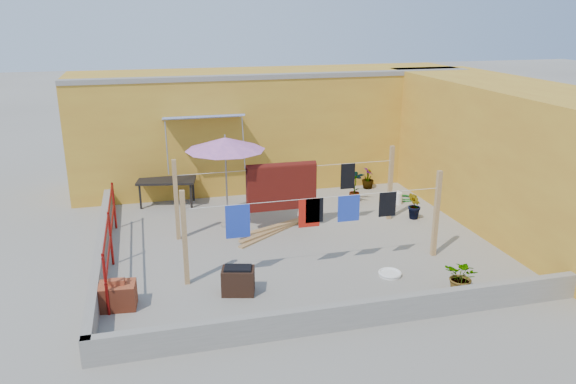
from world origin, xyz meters
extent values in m
plane|color=#9E998E|center=(0.00, 0.00, 0.00)|extent=(80.00, 80.00, 0.00)
cube|color=gold|center=(0.50, 4.70, 1.60)|extent=(11.00, 2.40, 3.20)
cube|color=gray|center=(0.50, 3.65, 3.15)|extent=(11.00, 0.35, 0.12)
cube|color=#2D51B2|center=(-1.60, 3.15, 2.25)|extent=(2.00, 0.79, 0.22)
cylinder|color=gray|center=(-2.55, 2.78, 1.60)|extent=(0.03, 0.30, 1.28)
cylinder|color=gray|center=(-0.65, 2.78, 1.60)|extent=(0.03, 0.30, 1.28)
cube|color=gold|center=(5.20, 0.00, 1.60)|extent=(2.40, 9.00, 3.20)
cube|color=gray|center=(0.00, -3.58, 0.22)|extent=(8.30, 0.16, 0.44)
cube|color=gray|center=(-4.08, 0.00, 0.22)|extent=(0.16, 7.30, 0.44)
cylinder|color=maroon|center=(-3.85, -2.20, 0.55)|extent=(0.05, 0.05, 1.10)
cylinder|color=maroon|center=(-3.85, -0.20, 0.55)|extent=(0.05, 0.05, 1.10)
cylinder|color=maroon|center=(-3.85, 1.80, 0.55)|extent=(0.05, 0.05, 1.10)
cylinder|color=maroon|center=(-3.85, -0.20, 1.05)|extent=(0.04, 4.20, 0.04)
cylinder|color=maroon|center=(-3.85, -0.20, 0.60)|extent=(0.04, 4.20, 0.04)
cube|color=tan|center=(-2.50, -1.40, 0.90)|extent=(0.09, 0.09, 1.80)
cube|color=tan|center=(2.50, -1.40, 0.90)|extent=(0.09, 0.09, 1.80)
cube|color=tan|center=(2.50, 0.80, 0.90)|extent=(0.09, 0.09, 1.80)
cube|color=tan|center=(-2.50, 0.80, 0.90)|extent=(0.09, 0.09, 1.80)
cylinder|color=silver|center=(0.00, -1.40, 1.45)|extent=(5.00, 0.01, 0.01)
cylinder|color=silver|center=(0.00, 0.80, 1.45)|extent=(5.00, 0.01, 0.01)
cube|color=#4F120D|center=(-0.16, 0.80, 1.00)|extent=(1.59, 0.22, 1.01)
cube|color=black|center=(1.42, 0.80, 1.15)|extent=(0.34, 0.02, 0.61)
cube|color=maroon|center=(-0.76, 0.80, 1.18)|extent=(0.40, 0.02, 0.55)
cube|color=#213BB2|center=(-1.53, -1.40, 1.13)|extent=(0.45, 0.02, 0.64)
cube|color=black|center=(-0.07, -1.40, 1.21)|extent=(0.35, 0.02, 0.48)
cube|color=red|center=(-0.17, -1.40, 1.17)|extent=(0.41, 0.02, 0.56)
cube|color=#213BB2|center=(0.62, -1.40, 1.19)|extent=(0.43, 0.02, 0.52)
cube|color=black|center=(1.42, -1.40, 1.20)|extent=(0.35, 0.02, 0.50)
cylinder|color=gray|center=(-1.33, 1.30, 0.03)|extent=(0.32, 0.32, 0.05)
cylinder|color=gray|center=(-1.33, 1.30, 1.04)|extent=(0.04, 0.04, 2.07)
cone|color=pink|center=(-1.33, 1.30, 1.96)|extent=(2.34, 2.34, 0.29)
cylinder|color=gray|center=(-1.33, 1.30, 2.13)|extent=(0.04, 0.04, 0.09)
cube|color=black|center=(-2.60, 3.20, 0.65)|extent=(1.56, 0.99, 0.05)
cube|color=black|center=(-3.28, 3.04, 0.32)|extent=(0.05, 0.05, 0.64)
cube|color=black|center=(-3.17, 3.61, 0.32)|extent=(0.05, 0.05, 0.64)
cube|color=black|center=(-2.03, 2.79, 0.32)|extent=(0.05, 0.05, 0.64)
cube|color=black|center=(-1.92, 3.36, 0.32)|extent=(0.05, 0.05, 0.64)
cube|color=#A34025|center=(-3.70, -2.00, 0.22)|extent=(0.64, 0.49, 0.44)
cube|color=#A14F26|center=(-3.70, -2.00, 0.48)|extent=(0.28, 0.16, 0.09)
cube|color=tan|center=(-0.52, 0.49, 0.02)|extent=(1.58, 1.21, 0.04)
cube|color=tan|center=(-0.44, 0.61, 0.06)|extent=(1.66, 1.08, 0.04)
cube|color=tan|center=(-0.36, 0.73, 0.10)|extent=(1.76, 0.86, 0.04)
cube|color=black|center=(-1.65, -2.01, 0.24)|extent=(0.65, 0.51, 0.47)
cube|color=black|center=(-1.65, -2.01, 0.49)|extent=(0.53, 0.40, 0.04)
cylinder|color=white|center=(1.25, -2.04, 0.03)|extent=(0.42, 0.42, 0.05)
torus|color=white|center=(1.25, -2.04, 0.05)|extent=(0.44, 0.44, 0.05)
cylinder|color=white|center=(3.08, 1.86, 0.13)|extent=(0.20, 0.20, 0.27)
cylinder|color=white|center=(3.08, 1.86, 0.29)|extent=(0.05, 0.05, 0.04)
cylinder|color=white|center=(3.18, 1.75, 0.15)|extent=(0.23, 0.23, 0.31)
cylinder|color=white|center=(3.18, 1.75, 0.33)|extent=(0.06, 0.06, 0.05)
torus|color=#186C20|center=(3.54, 2.04, 0.02)|extent=(0.48, 0.48, 0.03)
torus|color=#186C20|center=(3.54, 2.04, 0.05)|extent=(0.41, 0.41, 0.03)
imported|color=#1A5C1A|center=(0.23, 3.20, 0.36)|extent=(0.78, 0.72, 0.72)
imported|color=#1A5C1A|center=(2.94, 3.20, 0.30)|extent=(0.44, 0.44, 0.59)
imported|color=#1A5C1A|center=(2.18, 2.22, 0.43)|extent=(0.52, 0.41, 0.87)
imported|color=#1A5C1A|center=(3.08, 0.61, 0.34)|extent=(0.37, 0.43, 0.68)
imported|color=#1A5C1A|center=(2.17, -3.02, 0.33)|extent=(0.76, 0.78, 0.65)
camera|label=1|loc=(-3.05, -10.88, 4.78)|focal=35.00mm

